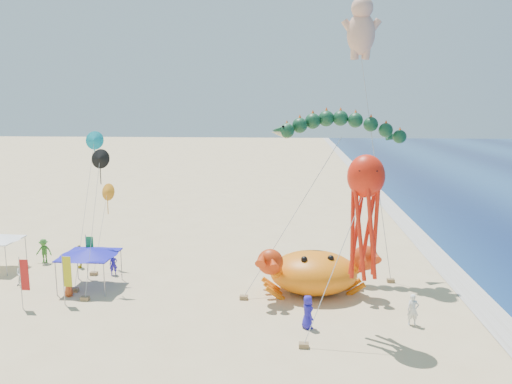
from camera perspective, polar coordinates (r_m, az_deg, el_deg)
ground at (r=31.98m, az=3.37°, el=-12.23°), size 320.00×320.00×0.00m
foam_strip at (r=33.99m, az=24.51°, el=-11.75°), size 320.00×320.00×0.00m
crab_inflatable at (r=32.75m, az=6.59°, el=-8.97°), size 7.67×5.77×3.36m
dragon_kite at (r=35.38m, az=9.57°, el=6.93°), size 11.18×7.56×11.34m
cherub_kite at (r=37.39m, az=11.97°, el=18.02°), size 3.43×4.37×19.55m
octopus_kite at (r=26.16m, az=12.32°, el=-1.71°), size 4.25×2.96×9.58m
canopy_blue at (r=35.05m, az=-18.55°, el=-6.51°), size 3.74×3.74×2.71m
feather_flags at (r=35.11m, az=-23.72°, el=-7.55°), size 8.41×5.43×3.20m
beachgoers at (r=35.43m, az=-15.67°, el=-8.83°), size 26.80×10.89×1.88m
small_kites at (r=36.49m, az=-20.64°, el=1.59°), size 9.97×8.32×10.30m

